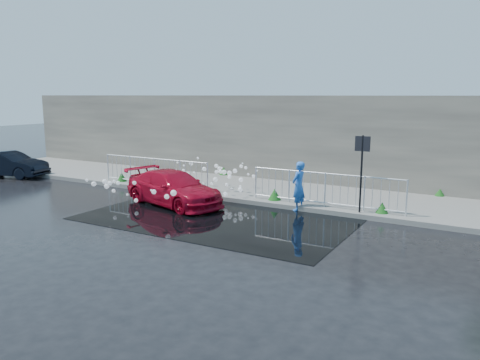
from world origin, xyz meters
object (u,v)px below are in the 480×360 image
Objects in this scene: red_car at (174,188)px; person at (299,186)px; sign_post at (362,161)px; dark_car at (9,164)px.

person is (3.97, 1.36, 0.22)m from red_car.
sign_post reaches higher than red_car.
dark_car is 13.83m from person.
red_car is 9.85m from dark_car.
sign_post is 6.22m from red_car.
person is (-1.97, -0.10, -0.93)m from sign_post.
person reaches higher than red_car.
dark_car is 2.21× the size of person.
person is at bearing -56.44° from red_car.
red_car is at bearing -166.16° from sign_post.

